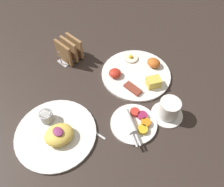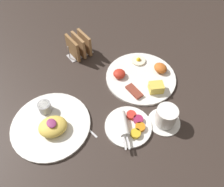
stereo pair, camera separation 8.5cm
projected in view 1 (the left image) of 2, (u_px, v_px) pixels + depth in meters
ground_plane at (92, 96)px, 0.88m from camera, size 3.00×3.00×0.00m
plate_breakfast at (137, 73)px, 0.95m from camera, size 0.30×0.30×0.05m
plate_condiments at (134, 123)px, 0.79m from camera, size 0.17×0.17×0.04m
plate_foreground at (56, 132)px, 0.77m from camera, size 0.29×0.29×0.06m
toast_rack at (69, 50)px, 0.98m from camera, size 0.10×0.12×0.10m
coffee_cup at (169, 109)px, 0.80m from camera, size 0.12×0.12×0.08m
teaspoon at (86, 126)px, 0.80m from camera, size 0.13×0.03×0.01m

